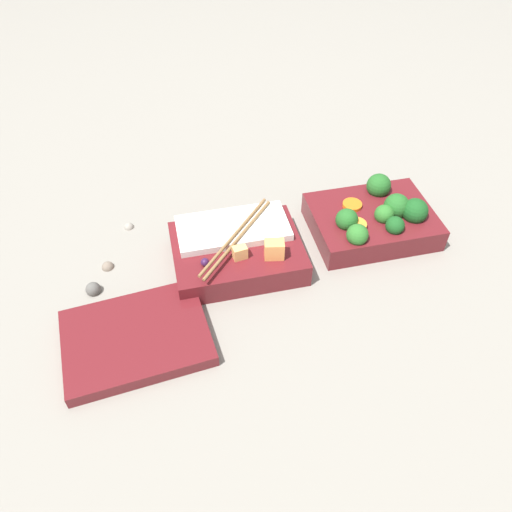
{
  "coord_description": "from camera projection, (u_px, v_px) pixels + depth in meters",
  "views": [
    {
      "loc": [
        0.2,
        0.56,
        0.58
      ],
      "look_at": [
        0.08,
        0.04,
        0.04
      ],
      "focal_mm": 35.0,
      "sensor_mm": 36.0,
      "label": 1
    }
  ],
  "objects": [
    {
      "name": "bento_tray_rice",
      "position": [
        237.0,
        250.0,
        0.79
      ],
      "size": [
        0.2,
        0.16,
        0.07
      ],
      "color": "maroon",
      "rests_on": "ground_plane"
    },
    {
      "name": "pebble_0",
      "position": [
        129.0,
        226.0,
        0.86
      ],
      "size": [
        0.02,
        0.02,
        0.02
      ],
      "primitive_type": "sphere",
      "color": "gray",
      "rests_on": "ground_plane"
    },
    {
      "name": "bento_lid",
      "position": [
        136.0,
        338.0,
        0.69
      ],
      "size": [
        0.21,
        0.17,
        0.02
      ],
      "primitive_type": "cube",
      "rotation": [
        0.0,
        0.0,
        0.1
      ],
      "color": "maroon",
      "rests_on": "ground_plane"
    },
    {
      "name": "bento_tray_vegetable",
      "position": [
        374.0,
        219.0,
        0.84
      ],
      "size": [
        0.2,
        0.15,
        0.07
      ],
      "color": "maroon",
      "rests_on": "ground_plane"
    },
    {
      "name": "ground_plane",
      "position": [
        300.0,
        250.0,
        0.82
      ],
      "size": [
        3.0,
        3.0,
        0.0
      ],
      "primitive_type": "plane",
      "color": "gray"
    },
    {
      "name": "pebble_2",
      "position": [
        93.0,
        289.0,
        0.76
      ],
      "size": [
        0.02,
        0.02,
        0.02
      ],
      "primitive_type": "sphere",
      "color": "#595651",
      "rests_on": "ground_plane"
    },
    {
      "name": "pebble_1",
      "position": [
        107.0,
        265.0,
        0.79
      ],
      "size": [
        0.02,
        0.02,
        0.02
      ],
      "primitive_type": "sphere",
      "color": "#7A6B5B",
      "rests_on": "ground_plane"
    }
  ]
}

